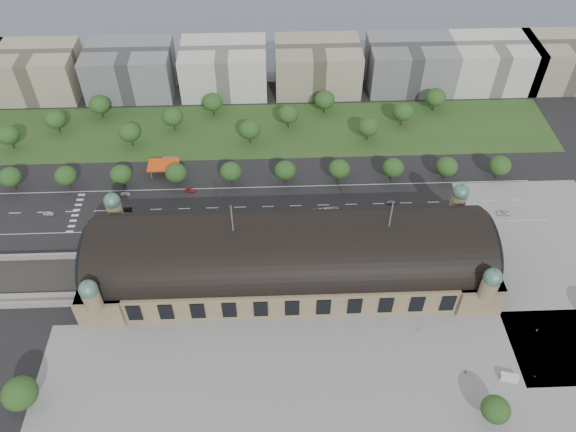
{
  "coord_description": "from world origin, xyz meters",
  "views": [
    {
      "loc": [
        -5.79,
        -135.99,
        168.31
      ],
      "look_at": [
        -0.05,
        17.95,
        14.0
      ],
      "focal_mm": 35.0,
      "sensor_mm": 36.0,
      "label": 1
    }
  ],
  "objects_px": {
    "parked_car_1": "(148,233)",
    "traffic_car_3": "(191,191)",
    "traffic_car_1": "(125,194)",
    "parked_car_3": "(197,232)",
    "traffic_car_2": "(127,209)",
    "parked_car_6": "(185,236)",
    "traffic_car_4": "(305,220)",
    "petrol_station": "(167,163)",
    "parked_car_5": "(201,236)",
    "pedestrian_0": "(418,331)",
    "pedestrian_4": "(493,400)",
    "parked_car_0": "(99,232)",
    "parked_car_2": "(192,231)",
    "pedestrian_2": "(537,330)",
    "traffic_car_0": "(48,213)",
    "bus_mid": "(327,212)",
    "traffic_car_5": "(391,202)",
    "parked_car_4": "(165,230)",
    "bus_east": "(381,213)",
    "pedestrian_1": "(466,371)",
    "pedestrian_3": "(535,377)",
    "bus_west": "(254,218)",
    "van_south": "(508,377)",
    "traffic_car_6": "(503,213)"
  },
  "relations": [
    {
      "from": "parked_car_3",
      "to": "traffic_car_5",
      "type": "bearing_deg",
      "value": 78.28
    },
    {
      "from": "traffic_car_2",
      "to": "traffic_car_4",
      "type": "xyz_separation_m",
      "value": [
        75.74,
        -9.36,
        0.16
      ]
    },
    {
      "from": "parked_car_2",
      "to": "pedestrian_1",
      "type": "relative_size",
      "value": 2.81
    },
    {
      "from": "parked_car_4",
      "to": "bus_east",
      "type": "xyz_separation_m",
      "value": [
        90.61,
        5.84,
        0.96
      ]
    },
    {
      "from": "traffic_car_3",
      "to": "parked_car_5",
      "type": "height_order",
      "value": "parked_car_5"
    },
    {
      "from": "van_south",
      "to": "pedestrian_4",
      "type": "relative_size",
      "value": 3.29
    },
    {
      "from": "traffic_car_6",
      "to": "parked_car_2",
      "type": "bearing_deg",
      "value": -85.22
    },
    {
      "from": "bus_west",
      "to": "bus_east",
      "type": "bearing_deg",
      "value": -94.59
    },
    {
      "from": "petrol_station",
      "to": "van_south",
      "type": "distance_m",
      "value": 166.73
    },
    {
      "from": "parked_car_4",
      "to": "van_south",
      "type": "bearing_deg",
      "value": 35.72
    },
    {
      "from": "petrol_station",
      "to": "traffic_car_0",
      "type": "relative_size",
      "value": 3.04
    },
    {
      "from": "traffic_car_2",
      "to": "parked_car_1",
      "type": "xyz_separation_m",
      "value": [
        10.93,
        -14.37,
        0.11
      ]
    },
    {
      "from": "traffic_car_1",
      "to": "parked_car_2",
      "type": "height_order",
      "value": "parked_car_2"
    },
    {
      "from": "traffic_car_2",
      "to": "parked_car_6",
      "type": "bearing_deg",
      "value": 58.87
    },
    {
      "from": "traffic_car_4",
      "to": "petrol_station",
      "type": "bearing_deg",
      "value": -121.72
    },
    {
      "from": "parked_car_1",
      "to": "pedestrian_4",
      "type": "distance_m",
      "value": 142.87
    },
    {
      "from": "parked_car_1",
      "to": "traffic_car_3",
      "type": "bearing_deg",
      "value": 109.23
    },
    {
      "from": "parked_car_5",
      "to": "traffic_car_1",
      "type": "bearing_deg",
      "value": -153.76
    },
    {
      "from": "traffic_car_6",
      "to": "parked_car_1",
      "type": "distance_m",
      "value": 149.17
    },
    {
      "from": "traffic_car_5",
      "to": "traffic_car_6",
      "type": "bearing_deg",
      "value": -102.68
    },
    {
      "from": "traffic_car_1",
      "to": "parked_car_3",
      "type": "height_order",
      "value": "traffic_car_1"
    },
    {
      "from": "parked_car_2",
      "to": "pedestrian_2",
      "type": "distance_m",
      "value": 135.58
    },
    {
      "from": "pedestrian_0",
      "to": "van_south",
      "type": "bearing_deg",
      "value": -38.68
    },
    {
      "from": "parked_car_0",
      "to": "traffic_car_2",
      "type": "bearing_deg",
      "value": 107.29
    },
    {
      "from": "petrol_station",
      "to": "parked_car_5",
      "type": "bearing_deg",
      "value": -67.36
    },
    {
      "from": "petrol_station",
      "to": "pedestrian_3",
      "type": "xyz_separation_m",
      "value": [
        132.59,
        -111.79,
        -2.08
      ]
    },
    {
      "from": "parked_car_2",
      "to": "pedestrian_2",
      "type": "bearing_deg",
      "value": 36.06
    },
    {
      "from": "pedestrian_0",
      "to": "pedestrian_4",
      "type": "distance_m",
      "value": 32.48
    },
    {
      "from": "traffic_car_0",
      "to": "bus_west",
      "type": "height_order",
      "value": "bus_west"
    },
    {
      "from": "parked_car_1",
      "to": "bus_west",
      "type": "height_order",
      "value": "bus_west"
    },
    {
      "from": "van_south",
      "to": "pedestrian_4",
      "type": "bearing_deg",
      "value": -119.41
    },
    {
      "from": "parked_car_6",
      "to": "bus_west",
      "type": "bearing_deg",
      "value": 73.43
    },
    {
      "from": "pedestrian_0",
      "to": "traffic_car_0",
      "type": "bearing_deg",
      "value": 154.46
    },
    {
      "from": "parked_car_4",
      "to": "traffic_car_5",
      "type": "bearing_deg",
      "value": 74.1
    },
    {
      "from": "parked_car_0",
      "to": "pedestrian_0",
      "type": "distance_m",
      "value": 132.46
    },
    {
      "from": "petrol_station",
      "to": "bus_mid",
      "type": "relative_size",
      "value": 1.14
    },
    {
      "from": "traffic_car_3",
      "to": "traffic_car_5",
      "type": "height_order",
      "value": "traffic_car_5"
    },
    {
      "from": "parked_car_3",
      "to": "pedestrian_0",
      "type": "bearing_deg",
      "value": 36.44
    },
    {
      "from": "parked_car_3",
      "to": "bus_west",
      "type": "bearing_deg",
      "value": 83.56
    },
    {
      "from": "traffic_car_3",
      "to": "traffic_car_5",
      "type": "bearing_deg",
      "value": -91.94
    },
    {
      "from": "bus_east",
      "to": "pedestrian_3",
      "type": "relative_size",
      "value": 6.83
    },
    {
      "from": "parked_car_2",
      "to": "pedestrian_4",
      "type": "relative_size",
      "value": 2.78
    },
    {
      "from": "pedestrian_3",
      "to": "traffic_car_4",
      "type": "bearing_deg",
      "value": -28.69
    },
    {
      "from": "traffic_car_0",
      "to": "pedestrian_2",
      "type": "bearing_deg",
      "value": 77.0
    },
    {
      "from": "traffic_car_4",
      "to": "pedestrian_1",
      "type": "height_order",
      "value": "pedestrian_1"
    },
    {
      "from": "traffic_car_4",
      "to": "parked_car_0",
      "type": "bearing_deg",
      "value": -88.41
    },
    {
      "from": "petrol_station",
      "to": "traffic_car_2",
      "type": "height_order",
      "value": "petrol_station"
    },
    {
      "from": "traffic_car_0",
      "to": "parked_car_4",
      "type": "relative_size",
      "value": 1.11
    },
    {
      "from": "parked_car_3",
      "to": "pedestrian_2",
      "type": "height_order",
      "value": "pedestrian_2"
    },
    {
      "from": "traffic_car_3",
      "to": "pedestrian_4",
      "type": "distance_m",
      "value": 146.74
    }
  ]
}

